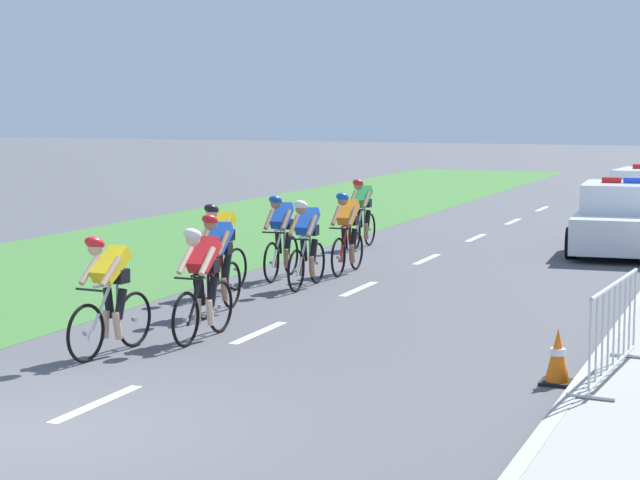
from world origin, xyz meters
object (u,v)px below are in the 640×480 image
at_px(cyclist_third, 218,262).
at_px(police_car_nearest, 621,220).
at_px(crowd_barrier_front, 614,330).
at_px(cyclist_seventh, 347,231).
at_px(cyclist_lead, 109,293).
at_px(cyclist_sixth, 281,235).
at_px(cyclist_fifth, 306,242).
at_px(cyclist_eighth, 362,212).
at_px(cyclist_fourth, 220,248).
at_px(cyclist_second, 202,282).
at_px(traffic_cone_near, 558,357).

relative_size(cyclist_third, police_car_nearest, 0.38).
height_order(police_car_nearest, crowd_barrier_front, police_car_nearest).
bearing_deg(cyclist_seventh, cyclist_lead, -92.51).
relative_size(cyclist_sixth, cyclist_seventh, 1.00).
height_order(cyclist_fifth, cyclist_seventh, same).
bearing_deg(cyclist_fifth, cyclist_third, -96.04).
height_order(cyclist_third, cyclist_eighth, same).
xyz_separation_m(cyclist_sixth, cyclist_eighth, (-0.13, 4.63, 0.00)).
height_order(cyclist_third, cyclist_fourth, same).
relative_size(cyclist_lead, cyclist_second, 1.00).
distance_m(cyclist_eighth, police_car_nearest, 5.52).
relative_size(cyclist_fifth, police_car_nearest, 0.38).
distance_m(cyclist_seventh, police_car_nearest, 6.64).
relative_size(cyclist_third, cyclist_fifth, 1.00).
bearing_deg(cyclist_fifth, cyclist_seventh, 88.01).
bearing_deg(cyclist_fourth, cyclist_second, -66.69).
xyz_separation_m(cyclist_lead, cyclist_sixth, (-0.54, 6.48, 0.00)).
height_order(cyclist_fourth, cyclist_sixth, same).
height_order(cyclist_lead, cyclist_fourth, same).
bearing_deg(cyclist_fourth, cyclist_seventh, 70.13).
bearing_deg(cyclist_third, cyclist_sixth, 98.49).
height_order(cyclist_lead, cyclist_seventh, same).
distance_m(cyclist_fourth, cyclist_seventh, 3.20).
bearing_deg(cyclist_seventh, cyclist_eighth, 105.73).
height_order(cyclist_lead, crowd_barrier_front, cyclist_lead).
bearing_deg(cyclist_sixth, cyclist_fifth, -42.82).
xyz_separation_m(cyclist_third, cyclist_fourth, (-0.74, 1.52, 0.00)).
bearing_deg(cyclist_third, cyclist_lead, -89.58).
bearing_deg(cyclist_fourth, police_car_nearest, 56.17).
relative_size(cyclist_eighth, crowd_barrier_front, 0.74).
xyz_separation_m(cyclist_second, cyclist_seventh, (-0.32, 6.29, 0.00)).
xyz_separation_m(cyclist_fifth, traffic_cone_near, (5.21, -5.13, -0.48)).
bearing_deg(cyclist_fourth, crowd_barrier_front, -29.38).
bearing_deg(cyclist_second, cyclist_lead, -117.80).
height_order(cyclist_third, police_car_nearest, police_car_nearest).
bearing_deg(cyclist_fifth, cyclist_lead, -92.67).
relative_size(cyclist_lead, cyclist_third, 1.00).
height_order(cyclist_fourth, cyclist_fifth, same).
relative_size(cyclist_seventh, cyclist_eighth, 1.00).
height_order(cyclist_lead, cyclist_third, same).
relative_size(cyclist_fourth, police_car_nearest, 0.38).
distance_m(cyclist_third, traffic_cone_near, 6.01).
height_order(cyclist_second, police_car_nearest, police_car_nearest).
height_order(cyclist_second, traffic_cone_near, cyclist_second).
bearing_deg(cyclist_fifth, cyclist_sixth, 137.18).
xyz_separation_m(cyclist_fifth, police_car_nearest, (4.37, 6.85, -0.11)).
relative_size(cyclist_sixth, cyclist_eighth, 1.00).
xyz_separation_m(cyclist_fourth, cyclist_sixth, (0.22, 1.96, 0.00)).
distance_m(cyclist_lead, crowd_barrier_front, 6.11).
height_order(cyclist_second, cyclist_seventh, same).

